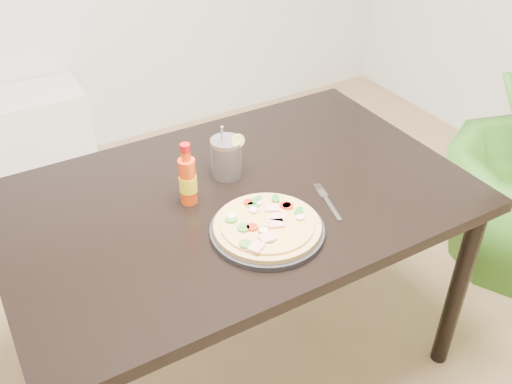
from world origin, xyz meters
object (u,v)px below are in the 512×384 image
dining_table (237,215)px  cola_cup (227,158)px  plate (267,230)px  hot_sauce_bottle (188,180)px  fork (327,200)px  pizza (267,225)px

dining_table → cola_cup: cola_cup is taller
dining_table → plate: plate is taller
hot_sauce_bottle → fork: bearing=-29.9°
dining_table → hot_sauce_bottle: (-0.14, 0.03, 0.16)m
dining_table → cola_cup: (0.02, 0.11, 0.14)m
plate → pizza: size_ratio=1.07×
plate → hot_sauce_bottle: 0.28m
dining_table → fork: 0.29m
dining_table → pizza: 0.23m
hot_sauce_bottle → cola_cup: (0.16, 0.07, -0.02)m
hot_sauce_bottle → cola_cup: size_ratio=1.06×
dining_table → fork: bearing=-38.4°
fork → dining_table: bearing=156.0°
plate → fork: size_ratio=1.71×
pizza → cola_cup: 0.32m
dining_table → cola_cup: bearing=76.8°
hot_sauce_bottle → fork: 0.42m
plate → pizza: bearing=110.0°
pizza → dining_table: bearing=85.9°
plate → cola_cup: cola_cup is taller
fork → cola_cup: bearing=138.9°
dining_table → pizza: bearing=-94.1°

